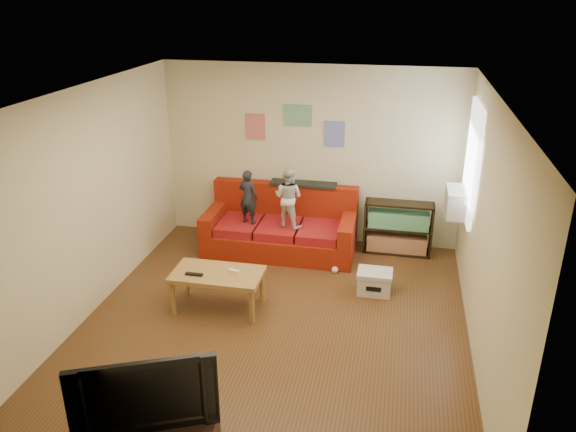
% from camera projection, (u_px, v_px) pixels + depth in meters
% --- Properties ---
extents(room_shell, '(4.52, 5.02, 2.72)m').
position_uv_depth(room_shell, '(273.00, 218.00, 6.19)').
color(room_shell, brown).
rests_on(room_shell, ground).
extents(sofa, '(2.22, 1.02, 0.98)m').
position_uv_depth(sofa, '(281.00, 229.00, 8.44)').
color(sofa, maroon).
rests_on(sofa, ground).
extents(child_a, '(0.34, 0.27, 0.82)m').
position_uv_depth(child_a, '(248.00, 197.00, 8.16)').
color(child_a, black).
rests_on(child_a, sofa).
extents(child_b, '(0.52, 0.45, 0.89)m').
position_uv_depth(child_b, '(288.00, 197.00, 8.03)').
color(child_b, silver).
rests_on(child_b, sofa).
extents(coffee_table, '(1.10, 0.60, 0.49)m').
position_uv_depth(coffee_table, '(217.00, 278.00, 6.84)').
color(coffee_table, '#AC7F40').
rests_on(coffee_table, ground).
extents(remote, '(0.22, 0.06, 0.02)m').
position_uv_depth(remote, '(194.00, 274.00, 6.75)').
color(remote, black).
rests_on(remote, coffee_table).
extents(game_controller, '(0.16, 0.08, 0.03)m').
position_uv_depth(game_controller, '(234.00, 271.00, 6.82)').
color(game_controller, white).
rests_on(game_controller, coffee_table).
extents(bookshelf, '(1.00, 0.30, 0.80)m').
position_uv_depth(bookshelf, '(398.00, 230.00, 8.32)').
color(bookshelf, black).
rests_on(bookshelf, ground).
extents(window, '(0.04, 1.08, 1.48)m').
position_uv_depth(window, '(472.00, 162.00, 7.15)').
color(window, white).
rests_on(window, room_shell).
extents(ac_unit, '(0.28, 0.55, 0.35)m').
position_uv_depth(ac_unit, '(457.00, 202.00, 7.39)').
color(ac_unit, '#B7B2A3').
rests_on(ac_unit, window).
extents(artwork_left, '(0.30, 0.01, 0.40)m').
position_uv_depth(artwork_left, '(255.00, 127.00, 8.44)').
color(artwork_left, '#D87266').
rests_on(artwork_left, room_shell).
extents(artwork_center, '(0.42, 0.01, 0.32)m').
position_uv_depth(artwork_center, '(298.00, 116.00, 8.24)').
color(artwork_center, '#72B27F').
rests_on(artwork_center, room_shell).
extents(artwork_right, '(0.30, 0.01, 0.38)m').
position_uv_depth(artwork_right, '(334.00, 134.00, 8.24)').
color(artwork_right, '#727FCC').
rests_on(artwork_right, room_shell).
extents(file_box, '(0.45, 0.34, 0.31)m').
position_uv_depth(file_box, '(374.00, 282.00, 7.29)').
color(file_box, silver).
rests_on(file_box, ground).
extents(television, '(1.12, 0.61, 0.67)m').
position_uv_depth(television, '(144.00, 388.00, 4.48)').
color(television, black).
rests_on(television, tv_stand).
extents(tissue, '(0.11, 0.11, 0.09)m').
position_uv_depth(tissue, '(335.00, 270.00, 7.83)').
color(tissue, white).
rests_on(tissue, ground).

